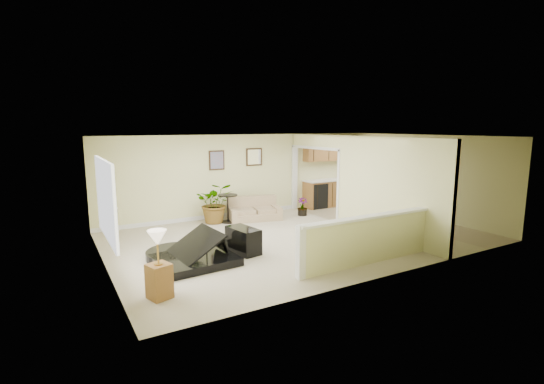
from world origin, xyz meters
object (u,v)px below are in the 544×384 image
piano (190,233)px  accent_table (228,205)px  loveseat (254,208)px  small_plant (302,208)px  lamp_stand (159,270)px  piano_bench (243,240)px  palm_plant (215,203)px

piano → accent_table: size_ratio=2.37×
loveseat → accent_table: size_ratio=2.09×
small_plant → lamp_stand: (-5.38, -3.80, 0.24)m
piano_bench → small_plant: (3.19, 2.37, -0.04)m
palm_plant → small_plant: palm_plant is taller
palm_plant → accent_table: bearing=-25.0°
loveseat → palm_plant: bearing=-173.8°
accent_table → palm_plant: bearing=155.0°
loveseat → accent_table: 0.86m
lamp_stand → piano: bearing=54.8°
piano_bench → small_plant: bearing=36.6°
piano → loveseat: bearing=39.9°
loveseat → lamp_stand: size_ratio=1.51×
lamp_stand → piano_bench: bearing=33.0°
palm_plant → lamp_stand: (-2.69, -4.27, -0.09)m
piano_bench → piano: bearing=-178.8°
piano_bench → accent_table: bearing=73.1°
accent_table → lamp_stand: lamp_stand is taller
accent_table → palm_plant: size_ratio=0.63×
piano → accent_table: (2.02, 2.72, -0.08)m
palm_plant → small_plant: bearing=-10.1°
loveseat → piano: bearing=-123.0°
piano_bench → small_plant: size_ratio=1.51×
piano → loveseat: piano is taller
small_plant → loveseat: bearing=167.7°
small_plant → lamp_stand: lamp_stand is taller
loveseat → small_plant: 1.57m
piano_bench → lamp_stand: (-2.19, -1.42, 0.20)m
palm_plant → piano: bearing=-120.6°
piano → palm_plant: piano is taller
loveseat → palm_plant: size_ratio=1.31×
piano → piano_bench: bearing=-2.7°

